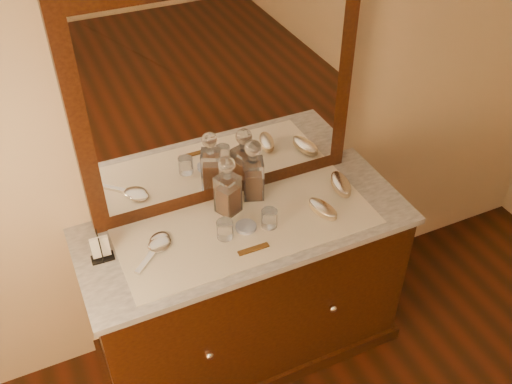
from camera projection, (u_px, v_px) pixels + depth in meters
The scene contains 18 objects.
dresser_cabinet at pixel (247, 292), 2.74m from camera, with size 1.40×0.55×0.82m, color black.
dresser_plinth at pixel (248, 339), 2.97m from camera, with size 1.46×0.59×0.08m, color black.
knob_left at pixel (210, 356), 2.41m from camera, with size 0.04×0.04×0.04m, color silver.
knob_right at pixel (333, 308), 2.61m from camera, with size 0.04×0.04×0.04m, color silver.
marble_top at pixel (246, 226), 2.47m from camera, with size 1.44×0.59×0.03m, color silver.
mirror_frame at pixel (220, 95), 2.31m from camera, with size 1.20×0.08×1.00m, color black.
mirror_glass at pixel (223, 99), 2.29m from camera, with size 1.06×0.01×0.86m, color white.
lace_runner at pixel (248, 226), 2.44m from camera, with size 1.10×0.45×0.00m, color silver.
pin_dish at pixel (246, 227), 2.43m from camera, with size 0.09×0.09×0.02m, color white.
comb at pixel (254, 249), 2.33m from camera, with size 0.13×0.02×0.01m, color brown.
napkin_rack at pixel (101, 249), 2.26m from camera, with size 0.09×0.06×0.13m.
decanter_left at pixel (228, 191), 2.45m from camera, with size 0.12×0.12×0.29m.
decanter_right at pixel (253, 175), 2.53m from camera, with size 0.11×0.11×0.30m.
brush_near at pixel (323, 209), 2.49m from camera, with size 0.11×0.17×0.04m.
brush_far at pixel (341, 184), 2.62m from camera, with size 0.11×0.18×0.05m.
hand_mirror_outer at pixel (158, 243), 2.35m from camera, with size 0.18×0.19×0.02m.
hand_mirror_inner at pixel (157, 247), 2.33m from camera, with size 0.21×0.20×0.02m.
tumblers at pixel (247, 224), 2.39m from camera, with size 0.27×0.09×0.08m.
Camera 1 is at (-0.72, 0.29, 2.51)m, focal length 40.31 mm.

